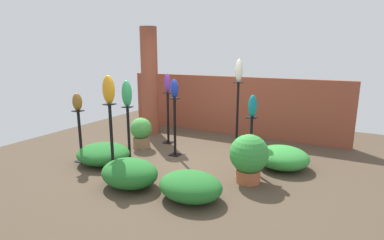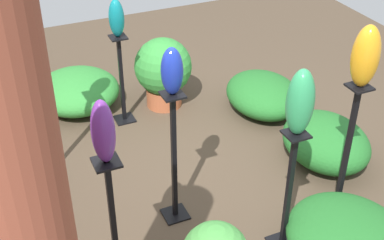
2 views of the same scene
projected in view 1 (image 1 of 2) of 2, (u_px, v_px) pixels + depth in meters
name	position (u px, v px, depth m)	size (l,w,h in m)	color
ground_plane	(184.00, 162.00, 5.60)	(8.00, 8.00, 0.00)	#4C3D2D
brick_wall_back	(229.00, 105.00, 7.47)	(5.60, 0.12, 1.44)	brown
brick_pillar	(150.00, 82.00, 7.40)	(0.41, 0.41, 2.62)	brown
pedestal_cobalt	(175.00, 130.00, 5.88)	(0.20, 0.20, 1.15)	black
pedestal_ivory	(237.00, 120.00, 6.10)	(0.20, 0.20, 1.43)	black
pedestal_amber	(112.00, 142.00, 5.03)	(0.20, 0.20, 1.19)	black
pedestal_bronze	(80.00, 139.00, 5.56)	(0.20, 0.20, 0.98)	black
pedestal_teal	(251.00, 147.00, 5.14)	(0.20, 0.20, 0.95)	black
pedestal_violet	(168.00, 120.00, 6.70)	(0.20, 0.20, 1.15)	black
pedestal_jade	(129.00, 136.00, 5.63)	(0.20, 0.20, 1.03)	black
art_vase_cobalt	(174.00, 89.00, 5.70)	(0.15, 0.16, 0.36)	#192D9E
art_vase_ivory	(239.00, 71.00, 5.88)	(0.14, 0.14, 0.45)	beige
art_vase_amber	(109.00, 90.00, 4.83)	(0.20, 0.20, 0.47)	orange
art_vase_bronze	(77.00, 102.00, 5.40)	(0.17, 0.17, 0.32)	brown
art_vase_teal	(253.00, 106.00, 4.98)	(0.15, 0.15, 0.37)	#0F727A
art_vase_violet	(167.00, 83.00, 6.52)	(0.14, 0.14, 0.42)	#6B2D8C
art_vase_jade	(127.00, 94.00, 5.45)	(0.18, 0.19, 0.48)	#2D9356
potted_plant_mid_right	(249.00, 156.00, 4.66)	(0.61, 0.61, 0.77)	#B25B38
potted_plant_front_left	(141.00, 132.00, 6.39)	(0.46, 0.46, 0.66)	#936B4C
foliage_bed_east	(103.00, 154.00, 5.52)	(0.99, 0.90, 0.36)	#236B28
foliage_bed_west	(190.00, 186.00, 4.15)	(0.92, 0.75, 0.38)	#236B28
foliage_bed_center	(130.00, 173.00, 4.55)	(0.91, 0.74, 0.43)	#236B28
foliage_bed_rear	(282.00, 157.00, 5.30)	(0.93, 0.90, 0.38)	#338C38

